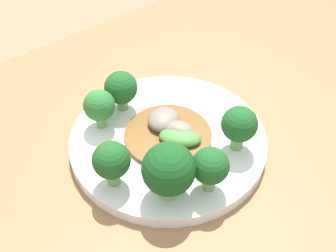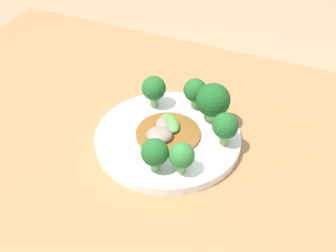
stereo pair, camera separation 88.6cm
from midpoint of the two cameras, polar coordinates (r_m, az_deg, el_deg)
The scene contains 8 objects.
plate at distance 0.56m, azimuth -21.35°, elevation -25.61°, with size 0.25×0.25×0.02m.
broccoli_southeast at distance 0.49m, azimuth -23.34°, elevation -33.02°, with size 0.04×0.04×0.05m.
broccoli_east at distance 0.48m, azimuth -12.11°, elevation -27.23°, with size 0.04×0.04×0.06m.
broccoli_northwest at distance 0.56m, azimuth -22.56°, elevation -15.66°, with size 0.04×0.04×0.06m.
broccoli_north at distance 0.54m, azimuth -14.71°, elevation -16.92°, with size 0.04×0.04×0.06m.
broccoli_northeast at distance 0.51m, azimuth -12.57°, elevation -20.05°, with size 0.06×0.06×0.07m.
broccoli_south at distance 0.50m, azimuth -28.17°, elevation -31.29°, with size 0.04×0.04×0.06m.
stirfry_center at distance 0.54m, azimuth -22.13°, elevation -24.70°, with size 0.11×0.11×0.02m.
Camera 2 is at (0.23, -0.57, 1.25)m, focal length 50.00 mm.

